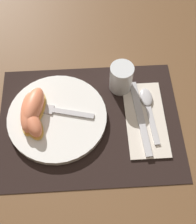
{
  "coord_description": "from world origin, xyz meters",
  "views": [
    {
      "loc": [
        -0.0,
        -0.39,
        0.73
      ],
      "look_at": [
        0.02,
        0.02,
        0.02
      ],
      "focal_mm": 50.0,
      "sensor_mm": 36.0,
      "label": 1
    }
  ],
  "objects_px": {
    "plate": "(57,117)",
    "knife": "(141,119)",
    "citrus_wedge_0": "(33,107)",
    "citrus_wedge_1": "(29,112)",
    "fork": "(56,111)",
    "juice_glass": "(121,79)",
    "citrus_wedge_2": "(32,122)",
    "spoon": "(148,104)"
  },
  "relations": [
    {
      "from": "plate",
      "to": "spoon",
      "type": "height_order",
      "value": "plate"
    },
    {
      "from": "plate",
      "to": "citrus_wedge_2",
      "type": "relative_size",
      "value": 2.41
    },
    {
      "from": "plate",
      "to": "citrus_wedge_2",
      "type": "xyz_separation_m",
      "value": [
        -0.06,
        -0.02,
        0.02
      ]
    },
    {
      "from": "citrus_wedge_0",
      "to": "citrus_wedge_1",
      "type": "relative_size",
      "value": 1.03
    },
    {
      "from": "juice_glass",
      "to": "knife",
      "type": "distance_m",
      "value": 0.12
    },
    {
      "from": "juice_glass",
      "to": "citrus_wedge_0",
      "type": "height_order",
      "value": "juice_glass"
    },
    {
      "from": "citrus_wedge_0",
      "to": "spoon",
      "type": "bearing_deg",
      "value": 1.46
    },
    {
      "from": "citrus_wedge_1",
      "to": "citrus_wedge_2",
      "type": "bearing_deg",
      "value": -74.59
    },
    {
      "from": "juice_glass",
      "to": "fork",
      "type": "height_order",
      "value": "juice_glass"
    },
    {
      "from": "citrus_wedge_1",
      "to": "spoon",
      "type": "bearing_deg",
      "value": 4.02
    },
    {
      "from": "plate",
      "to": "knife",
      "type": "distance_m",
      "value": 0.22
    },
    {
      "from": "citrus_wedge_1",
      "to": "citrus_wedge_0",
      "type": "bearing_deg",
      "value": 53.33
    },
    {
      "from": "citrus_wedge_0",
      "to": "citrus_wedge_1",
      "type": "bearing_deg",
      "value": -126.67
    },
    {
      "from": "spoon",
      "to": "citrus_wedge_1",
      "type": "distance_m",
      "value": 0.31
    },
    {
      "from": "spoon",
      "to": "juice_glass",
      "type": "bearing_deg",
      "value": 135.02
    },
    {
      "from": "spoon",
      "to": "citrus_wedge_2",
      "type": "distance_m",
      "value": 0.31
    },
    {
      "from": "citrus_wedge_2",
      "to": "fork",
      "type": "bearing_deg",
      "value": 32.76
    },
    {
      "from": "fork",
      "to": "citrus_wedge_0",
      "type": "height_order",
      "value": "citrus_wedge_0"
    },
    {
      "from": "juice_glass",
      "to": "knife",
      "type": "height_order",
      "value": "juice_glass"
    },
    {
      "from": "citrus_wedge_2",
      "to": "citrus_wedge_0",
      "type": "bearing_deg",
      "value": 85.85
    },
    {
      "from": "plate",
      "to": "citrus_wedge_0",
      "type": "bearing_deg",
      "value": 162.55
    },
    {
      "from": "fork",
      "to": "plate",
      "type": "bearing_deg",
      "value": -80.2
    },
    {
      "from": "knife",
      "to": "citrus_wedge_1",
      "type": "xyz_separation_m",
      "value": [
        -0.29,
        0.02,
        0.03
      ]
    },
    {
      "from": "juice_glass",
      "to": "plate",
      "type": "bearing_deg",
      "value": -151.96
    },
    {
      "from": "spoon",
      "to": "citrus_wedge_1",
      "type": "xyz_separation_m",
      "value": [
        -0.31,
        -0.02,
        0.03
      ]
    },
    {
      "from": "citrus_wedge_0",
      "to": "citrus_wedge_1",
      "type": "distance_m",
      "value": 0.02
    },
    {
      "from": "knife",
      "to": "fork",
      "type": "relative_size",
      "value": 1.29
    },
    {
      "from": "plate",
      "to": "citrus_wedge_2",
      "type": "bearing_deg",
      "value": -159.18
    },
    {
      "from": "juice_glass",
      "to": "citrus_wedge_0",
      "type": "bearing_deg",
      "value": -162.18
    },
    {
      "from": "plate",
      "to": "fork",
      "type": "distance_m",
      "value": 0.02
    },
    {
      "from": "plate",
      "to": "spoon",
      "type": "relative_size",
      "value": 1.52
    },
    {
      "from": "spoon",
      "to": "plate",
      "type": "bearing_deg",
      "value": -173.89
    },
    {
      "from": "juice_glass",
      "to": "fork",
      "type": "bearing_deg",
      "value": -156.08
    },
    {
      "from": "spoon",
      "to": "fork",
      "type": "xyz_separation_m",
      "value": [
        -0.25,
        -0.01,
        0.01
      ]
    },
    {
      "from": "juice_glass",
      "to": "citrus_wedge_2",
      "type": "distance_m",
      "value": 0.26
    },
    {
      "from": "plate",
      "to": "citrus_wedge_2",
      "type": "distance_m",
      "value": 0.07
    },
    {
      "from": "citrus_wedge_0",
      "to": "citrus_wedge_2",
      "type": "height_order",
      "value": "citrus_wedge_0"
    },
    {
      "from": "citrus_wedge_0",
      "to": "juice_glass",
      "type": "bearing_deg",
      "value": 17.82
    },
    {
      "from": "spoon",
      "to": "knife",
      "type": "bearing_deg",
      "value": -119.32
    },
    {
      "from": "plate",
      "to": "citrus_wedge_1",
      "type": "distance_m",
      "value": 0.07
    },
    {
      "from": "citrus_wedge_0",
      "to": "citrus_wedge_1",
      "type": "height_order",
      "value": "citrus_wedge_0"
    },
    {
      "from": "spoon",
      "to": "citrus_wedge_2",
      "type": "relative_size",
      "value": 1.58
    }
  ]
}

